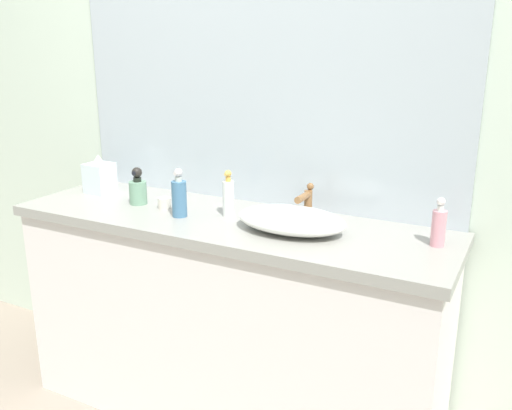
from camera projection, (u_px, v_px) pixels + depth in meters
bathroom_wall_rear at (255, 108)px, 2.34m from camera, size 6.00×0.06×2.60m
vanity_counter at (228, 320)px, 2.30m from camera, size 1.79×0.54×0.90m
wall_mirror_panel at (257, 49)px, 2.22m from camera, size 1.74×0.01×1.29m
sink_basin at (291, 220)px, 2.02m from camera, size 0.42×0.26×0.09m
faucet at (306, 200)px, 2.13m from camera, size 0.03×0.14×0.14m
soap_dispenser at (439, 226)px, 1.86m from camera, size 0.05×0.05×0.17m
lotion_bottle at (179, 196)px, 2.18m from camera, size 0.06×0.06×0.20m
perfume_bottle at (228, 197)px, 2.18m from camera, size 0.05×0.05×0.19m
spray_can at (138, 189)px, 2.35m from camera, size 0.07×0.07×0.16m
tissue_box at (100, 176)px, 2.53m from camera, size 0.12×0.12×0.18m
candle_jar at (164, 203)px, 2.30m from camera, size 0.05×0.05×0.04m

